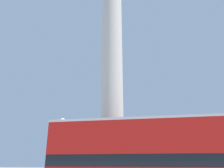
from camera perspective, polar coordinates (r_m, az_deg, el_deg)
The scene contains 3 objects.
monument_column at distance 18.18m, azimuth 0.00°, elevation -1.92°, with size 5.60×5.60×23.45m.
bus_a at distance 11.48m, azimuth 10.80°, elevation -19.19°, with size 10.39×3.41×4.43m.
street_lamp at distance 17.15m, azimuth -13.28°, elevation -15.89°, with size 0.47×0.47×5.61m.
Camera 1 is at (4.78, -16.61, 2.36)m, focal length 35.00 mm.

